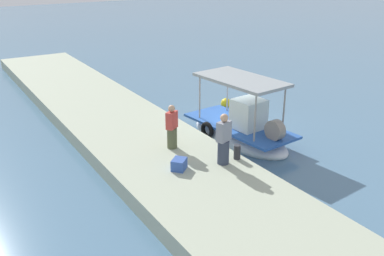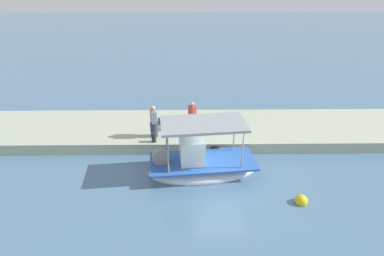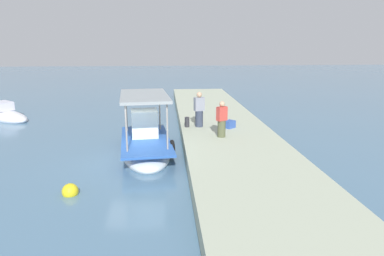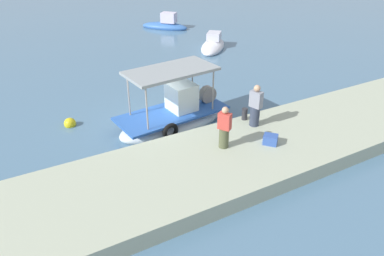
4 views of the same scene
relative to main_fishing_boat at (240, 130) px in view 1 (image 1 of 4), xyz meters
The scene contains 8 objects.
ground_plane 1.09m from the main_fishing_boat, 153.96° to the left, with size 120.00×120.00×0.00m, color slate.
dock_quay 4.02m from the main_fishing_boat, 102.67° to the right, with size 36.00×4.48×0.60m, color #ABB49B.
main_fishing_boat is the anchor object (origin of this frame).
fisherman_near_bollard 3.58m from the main_fishing_boat, 83.96° to the right, with size 0.51×0.53×1.66m.
fisherman_by_crate 3.70m from the main_fishing_boat, 47.06° to the right, with size 0.49×0.57×1.79m.
mooring_bollard 3.14m from the main_fishing_boat, 39.77° to the right, with size 0.24×0.24×0.51m, color #2D2D33.
cargo_crate 4.62m from the main_fishing_boat, 63.64° to the right, with size 0.53×0.42×0.37m, color #3255A8.
marker_buoy 4.72m from the main_fishing_boat, 151.40° to the left, with size 0.53×0.53×0.53m.
Camera 1 is at (14.41, -11.14, 7.23)m, focal length 41.45 mm.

